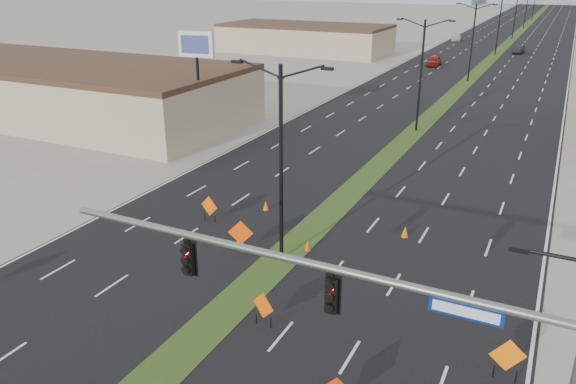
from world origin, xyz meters
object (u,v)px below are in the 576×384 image
at_px(signal_mast, 393,325).
at_px(car_mid, 519,49).
at_px(streetlight_1, 421,72).
at_px(streetlight_5, 527,7).
at_px(cone_0, 239,238).
at_px(cone_2, 308,246).
at_px(streetlight_0, 281,160).
at_px(streetlight_6, 535,2).
at_px(construction_sign_5, 508,357).
at_px(streetlight_3, 499,24).
at_px(pole_sign_west, 197,53).
at_px(construction_sign_3, 263,307).
at_px(streetlight_2, 472,40).
at_px(construction_sign_1, 241,234).
at_px(cone_1, 405,232).
at_px(car_far, 456,38).
at_px(car_left, 434,61).
at_px(streetlight_4, 516,13).
at_px(construction_sign_2, 209,207).
at_px(cone_3, 266,205).

xyz_separation_m(signal_mast, car_mid, (-5.13, 98.71, -4.10)).
height_order(streetlight_1, streetlight_5, same).
height_order(cone_0, cone_2, cone_0).
height_order(streetlight_0, streetlight_6, same).
distance_m(streetlight_0, construction_sign_5, 13.19).
distance_m(streetlight_3, pole_sign_west, 70.15).
height_order(signal_mast, construction_sign_3, signal_mast).
bearing_deg(streetlight_1, streetlight_2, 90.00).
height_order(streetlight_2, cone_0, streetlight_2).
xyz_separation_m(construction_sign_1, cone_1, (7.33, 5.60, -0.73)).
bearing_deg(car_far, car_left, -91.55).
xyz_separation_m(signal_mast, construction_sign_1, (-10.81, 9.72, -3.72)).
bearing_deg(cone_0, construction_sign_1, -53.77).
xyz_separation_m(streetlight_2, car_far, (-10.42, 47.75, -4.73)).
bearing_deg(streetlight_6, streetlight_4, -90.00).
relative_size(signal_mast, streetlight_4, 1.63).
bearing_deg(cone_0, construction_sign_2, 151.33).
distance_m(streetlight_2, cone_2, 54.85).
xyz_separation_m(construction_sign_3, pole_sign_west, (-17.66, 21.30, 6.75)).
relative_size(streetlight_0, construction_sign_2, 6.08).
relative_size(streetlight_2, car_far, 2.12).
bearing_deg(streetlight_1, construction_sign_3, -86.60).
bearing_deg(car_mid, construction_sign_5, -79.47).
bearing_deg(construction_sign_2, streetlight_5, 97.58).
xyz_separation_m(streetlight_2, streetlight_5, (0.00, 84.00, 0.00)).
relative_size(streetlight_1, construction_sign_1, 5.55).
relative_size(streetlight_1, car_mid, 2.38).
bearing_deg(car_far, streetlight_6, 74.05).
relative_size(car_far, cone_0, 7.55).
xyz_separation_m(streetlight_6, car_mid, (3.43, -79.29, -4.72)).
height_order(car_mid, car_far, car_mid).
bearing_deg(streetlight_2, streetlight_4, 90.00).
height_order(car_left, pole_sign_west, pole_sign_west).
bearing_deg(streetlight_5, car_far, -106.04).
xyz_separation_m(car_far, pole_sign_west, (-5.24, -88.09, 6.99)).
bearing_deg(streetlight_0, streetlight_5, 90.00).
relative_size(cone_1, cone_2, 1.10).
bearing_deg(streetlight_0, signal_mast, -49.46).
bearing_deg(construction_sign_3, car_far, 115.13).
distance_m(car_left, cone_2, 66.52).
relative_size(streetlight_1, pole_sign_west, 1.06).
relative_size(car_far, cone_2, 7.72).
bearing_deg(construction_sign_2, car_left, 101.12).
bearing_deg(construction_sign_1, streetlight_2, 68.45).
relative_size(car_left, car_mid, 1.08).
relative_size(construction_sign_2, cone_3, 2.67).
bearing_deg(car_left, car_mid, 59.72).
relative_size(streetlight_2, cone_2, 16.37).
bearing_deg(streetlight_5, cone_3, -91.59).
bearing_deg(signal_mast, streetlight_0, 130.54).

